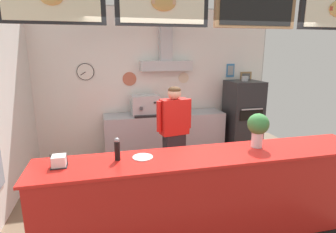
{
  "coord_description": "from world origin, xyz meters",
  "views": [
    {
      "loc": [
        -1.12,
        -3.13,
        2.2
      ],
      "look_at": [
        -0.19,
        0.76,
        1.23
      ],
      "focal_mm": 29.32,
      "sensor_mm": 36.0,
      "label": 1
    }
  ],
  "objects_px": {
    "pizza_oven": "(242,117)",
    "pepper_grinder": "(117,149)",
    "shop_worker": "(174,134)",
    "napkin_holder": "(59,161)",
    "potted_oregano": "(184,106)",
    "condiment_plate": "(143,157)",
    "potted_basil": "(165,107)",
    "basil_vase": "(258,128)",
    "espresso_machine": "(145,105)"
  },
  "relations": [
    {
      "from": "pizza_oven",
      "to": "pepper_grinder",
      "type": "height_order",
      "value": "pizza_oven"
    },
    {
      "from": "shop_worker",
      "to": "napkin_holder",
      "type": "height_order",
      "value": "shop_worker"
    },
    {
      "from": "potted_oregano",
      "to": "condiment_plate",
      "type": "bearing_deg",
      "value": -115.26
    },
    {
      "from": "potted_basil",
      "to": "napkin_holder",
      "type": "bearing_deg",
      "value": -122.14
    },
    {
      "from": "potted_oregano",
      "to": "basil_vase",
      "type": "bearing_deg",
      "value": -88.12
    },
    {
      "from": "pizza_oven",
      "to": "napkin_holder",
      "type": "xyz_separation_m",
      "value": [
        -3.37,
        -2.55,
        0.35
      ]
    },
    {
      "from": "basil_vase",
      "to": "potted_basil",
      "type": "bearing_deg",
      "value": 100.76
    },
    {
      "from": "condiment_plate",
      "to": "pepper_grinder",
      "type": "bearing_deg",
      "value": 179.51
    },
    {
      "from": "pizza_oven",
      "to": "shop_worker",
      "type": "bearing_deg",
      "value": -147.31
    },
    {
      "from": "basil_vase",
      "to": "pepper_grinder",
      "type": "bearing_deg",
      "value": -179.28
    },
    {
      "from": "espresso_machine",
      "to": "napkin_holder",
      "type": "distance_m",
      "value": 2.98
    },
    {
      "from": "shop_worker",
      "to": "potted_basil",
      "type": "relative_size",
      "value": 6.65
    },
    {
      "from": "napkin_holder",
      "to": "shop_worker",
      "type": "bearing_deg",
      "value": 41.9
    },
    {
      "from": "potted_oregano",
      "to": "condiment_plate",
      "type": "height_order",
      "value": "potted_oregano"
    },
    {
      "from": "pepper_grinder",
      "to": "condiment_plate",
      "type": "xyz_separation_m",
      "value": [
        0.26,
        -0.0,
        -0.11
      ]
    },
    {
      "from": "pizza_oven",
      "to": "espresso_machine",
      "type": "bearing_deg",
      "value": 176.05
    },
    {
      "from": "espresso_machine",
      "to": "potted_oregano",
      "type": "bearing_deg",
      "value": 1.99
    },
    {
      "from": "pizza_oven",
      "to": "potted_basil",
      "type": "bearing_deg",
      "value": 175.47
    },
    {
      "from": "potted_basil",
      "to": "pizza_oven",
      "type": "bearing_deg",
      "value": -4.53
    },
    {
      "from": "potted_oregano",
      "to": "condiment_plate",
      "type": "xyz_separation_m",
      "value": [
        -1.27,
        -2.69,
        0.03
      ]
    },
    {
      "from": "potted_oregano",
      "to": "potted_basil",
      "type": "distance_m",
      "value": 0.41
    },
    {
      "from": "espresso_machine",
      "to": "basil_vase",
      "type": "bearing_deg",
      "value": -70.85
    },
    {
      "from": "condiment_plate",
      "to": "napkin_holder",
      "type": "xyz_separation_m",
      "value": [
        -0.83,
        -0.03,
        0.05
      ]
    },
    {
      "from": "pepper_grinder",
      "to": "shop_worker",
      "type": "bearing_deg",
      "value": 54.26
    },
    {
      "from": "napkin_holder",
      "to": "condiment_plate",
      "type": "bearing_deg",
      "value": 2.25
    },
    {
      "from": "condiment_plate",
      "to": "espresso_machine",
      "type": "bearing_deg",
      "value": 80.6
    },
    {
      "from": "condiment_plate",
      "to": "napkin_holder",
      "type": "distance_m",
      "value": 0.83
    },
    {
      "from": "pizza_oven",
      "to": "potted_basil",
      "type": "distance_m",
      "value": 1.71
    },
    {
      "from": "potted_oregano",
      "to": "napkin_holder",
      "type": "relative_size",
      "value": 1.51
    },
    {
      "from": "espresso_machine",
      "to": "napkin_holder",
      "type": "relative_size",
      "value": 3.39
    },
    {
      "from": "potted_oregano",
      "to": "espresso_machine",
      "type": "bearing_deg",
      "value": -178.01
    },
    {
      "from": "pizza_oven",
      "to": "pepper_grinder",
      "type": "bearing_deg",
      "value": -138.07
    },
    {
      "from": "shop_worker",
      "to": "condiment_plate",
      "type": "distance_m",
      "value": 1.52
    },
    {
      "from": "potted_basil",
      "to": "basil_vase",
      "type": "distance_m",
      "value": 2.69
    },
    {
      "from": "shop_worker",
      "to": "espresso_machine",
      "type": "bearing_deg",
      "value": -89.31
    },
    {
      "from": "potted_oregano",
      "to": "potted_basil",
      "type": "relative_size",
      "value": 0.97
    },
    {
      "from": "potted_oregano",
      "to": "potted_basil",
      "type": "xyz_separation_m",
      "value": [
        -0.41,
        -0.04,
        0.01
      ]
    },
    {
      "from": "pizza_oven",
      "to": "condiment_plate",
      "type": "distance_m",
      "value": 3.59
    },
    {
      "from": "pizza_oven",
      "to": "basil_vase",
      "type": "relative_size",
      "value": 4.13
    },
    {
      "from": "condiment_plate",
      "to": "potted_basil",
      "type": "bearing_deg",
      "value": 72.06
    },
    {
      "from": "espresso_machine",
      "to": "pepper_grinder",
      "type": "distance_m",
      "value": 2.75
    },
    {
      "from": "pizza_oven",
      "to": "espresso_machine",
      "type": "height_order",
      "value": "pizza_oven"
    },
    {
      "from": "shop_worker",
      "to": "potted_oregano",
      "type": "bearing_deg",
      "value": -123.17
    },
    {
      "from": "pizza_oven",
      "to": "condiment_plate",
      "type": "height_order",
      "value": "pizza_oven"
    },
    {
      "from": "pizza_oven",
      "to": "basil_vase",
      "type": "bearing_deg",
      "value": -115.34
    },
    {
      "from": "shop_worker",
      "to": "pepper_grinder",
      "type": "height_order",
      "value": "shop_worker"
    },
    {
      "from": "espresso_machine",
      "to": "potted_basil",
      "type": "relative_size",
      "value": 2.17
    },
    {
      "from": "pizza_oven",
      "to": "shop_worker",
      "type": "height_order",
      "value": "pizza_oven"
    },
    {
      "from": "pizza_oven",
      "to": "basil_vase",
      "type": "height_order",
      "value": "pizza_oven"
    },
    {
      "from": "condiment_plate",
      "to": "napkin_holder",
      "type": "bearing_deg",
      "value": -177.75
    }
  ]
}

